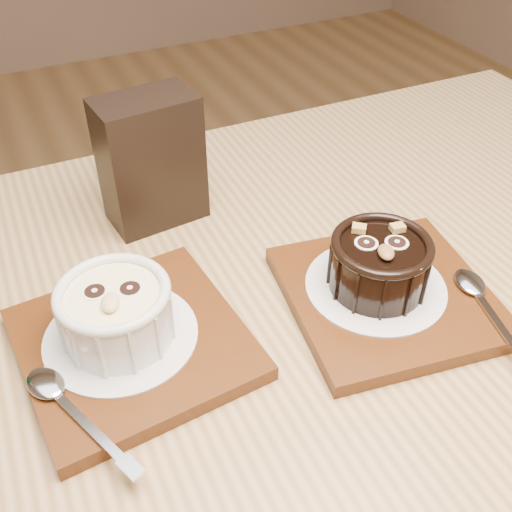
{
  "coord_description": "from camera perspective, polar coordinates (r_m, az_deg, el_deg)",
  "views": [
    {
      "loc": [
        -0.3,
        -0.46,
        1.14
      ],
      "look_at": [
        -0.13,
        -0.1,
        0.81
      ],
      "focal_mm": 42.0,
      "sensor_mm": 36.0,
      "label": 1
    }
  ],
  "objects": [
    {
      "name": "spoon_left",
      "position": [
        0.48,
        -17.18,
        -13.72
      ],
      "size": [
        0.07,
        0.13,
        0.01
      ],
      "primitive_type": null,
      "rotation": [
        0.0,
        0.0,
        0.38
      ],
      "color": "silver",
      "rests_on": "tray_left"
    },
    {
      "name": "ramekin_dark",
      "position": [
        0.55,
        11.69,
        -0.54
      ],
      "size": [
        0.09,
        0.09,
        0.05
      ],
      "rotation": [
        0.0,
        0.0,
        -0.41
      ],
      "color": "black",
      "rests_on": "doily_right"
    },
    {
      "name": "tray_left",
      "position": [
        0.53,
        -11.6,
        -8.17
      ],
      "size": [
        0.19,
        0.19,
        0.01
      ],
      "primitive_type": "cube",
      "rotation": [
        0.0,
        0.0,
        0.08
      ],
      "color": "#52270D",
      "rests_on": "table"
    },
    {
      "name": "condiment_stand",
      "position": [
        0.64,
        -9.97,
        8.9
      ],
      "size": [
        0.11,
        0.07,
        0.14
      ],
      "primitive_type": "cube",
      "rotation": [
        0.0,
        0.0,
        0.1
      ],
      "color": "black",
      "rests_on": "table"
    },
    {
      "name": "tray_right",
      "position": [
        0.57,
        12.37,
        -3.68
      ],
      "size": [
        0.2,
        0.2,
        0.01
      ],
      "primitive_type": "cube",
      "rotation": [
        0.0,
        0.0,
        -0.15
      ],
      "color": "#52270D",
      "rests_on": "table"
    },
    {
      "name": "doily_right",
      "position": [
        0.57,
        11.31,
        -2.8
      ],
      "size": [
        0.13,
        0.13,
        0.0
      ],
      "primitive_type": "cylinder",
      "color": "silver",
      "rests_on": "tray_right"
    },
    {
      "name": "ramekin_white",
      "position": [
        0.5,
        -13.21,
        -5.09
      ],
      "size": [
        0.09,
        0.09,
        0.06
      ],
      "rotation": [
        0.0,
        0.0,
        -0.33
      ],
      "color": "silver",
      "rests_on": "doily_left"
    },
    {
      "name": "table",
      "position": [
        0.59,
        0.97,
        -15.57
      ],
      "size": [
        1.21,
        0.81,
        0.75
      ],
      "rotation": [
        0.0,
        0.0,
        -0.01
      ],
      "color": "olive",
      "rests_on": "ground"
    },
    {
      "name": "spoon_right",
      "position": [
        0.57,
        21.27,
        -4.64
      ],
      "size": [
        0.06,
        0.14,
        0.01
      ],
      "primitive_type": null,
      "rotation": [
        0.0,
        0.0,
        -0.25
      ],
      "color": "silver",
      "rests_on": "tray_right"
    },
    {
      "name": "doily_left",
      "position": [
        0.52,
        -12.73,
        -7.41
      ],
      "size": [
        0.13,
        0.13,
        0.0
      ],
      "primitive_type": "cylinder",
      "color": "silver",
      "rests_on": "tray_left"
    }
  ]
}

